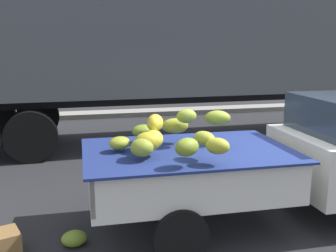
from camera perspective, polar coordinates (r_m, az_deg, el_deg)
ground at (r=5.88m, az=14.90°, el=-12.88°), size 220.00×220.00×0.00m
curb_strip at (r=13.73m, az=-2.08°, el=2.00°), size 80.00×0.80×0.16m
pickup_truck at (r=5.87m, az=20.33°, el=-4.08°), size 4.70×1.82×1.70m
semi_trailer at (r=9.95m, az=1.76°, el=12.52°), size 12.05×2.84×3.95m
fallen_banana_bunch_near_tailgate at (r=5.11m, az=-13.41°, el=-15.52°), size 0.36×0.31×0.19m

